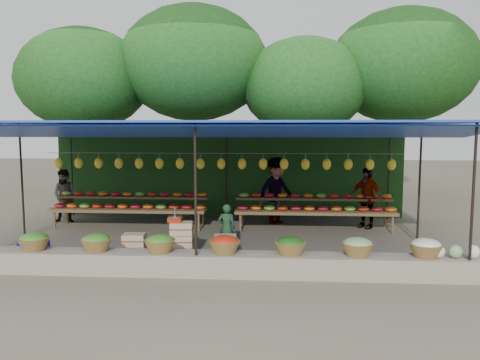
# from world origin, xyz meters

# --- Properties ---
(ground) EXTENTS (60.00, 60.00, 0.00)m
(ground) POSITION_xyz_m (0.00, 0.00, 0.00)
(ground) COLOR brown
(ground) RESTS_ON ground
(stone_curb) EXTENTS (10.60, 0.55, 0.40)m
(stone_curb) POSITION_xyz_m (0.00, -2.75, 0.20)
(stone_curb) COLOR gray
(stone_curb) RESTS_ON ground
(stall_canopy) EXTENTS (10.80, 6.60, 2.82)m
(stall_canopy) POSITION_xyz_m (0.00, 0.06, 2.68)
(stall_canopy) COLOR black
(stall_canopy) RESTS_ON ground
(produce_baskets) EXTENTS (8.98, 0.58, 0.34)m
(produce_baskets) POSITION_xyz_m (-0.10, -2.75, 0.56)
(produce_baskets) COLOR brown
(produce_baskets) RESTS_ON stone_curb
(netting_backdrop) EXTENTS (10.60, 0.06, 2.50)m
(netting_backdrop) POSITION_xyz_m (0.00, 3.15, 1.25)
(netting_backdrop) COLOR #204F1C
(netting_backdrop) RESTS_ON ground
(tree_row) EXTENTS (16.51, 5.50, 7.12)m
(tree_row) POSITION_xyz_m (0.50, 6.09, 4.70)
(tree_row) COLOR #3E2B16
(tree_row) RESTS_ON ground
(fruit_table_left) EXTENTS (4.21, 0.95, 0.93)m
(fruit_table_left) POSITION_xyz_m (-2.49, 1.35, 0.61)
(fruit_table_left) COLOR brown
(fruit_table_left) RESTS_ON ground
(fruit_table_right) EXTENTS (4.21, 0.95, 0.93)m
(fruit_table_right) POSITION_xyz_m (2.51, 1.35, 0.61)
(fruit_table_right) COLOR brown
(fruit_table_right) RESTS_ON ground
(crate_counter) EXTENTS (2.38, 0.38, 0.77)m
(crate_counter) POSITION_xyz_m (-0.51, -1.75, 0.31)
(crate_counter) COLOR #9E845A
(crate_counter) RESTS_ON ground
(weighing_scale) EXTENTS (0.29, 0.29, 0.31)m
(weighing_scale) POSITION_xyz_m (-0.62, -1.75, 0.84)
(weighing_scale) COLOR #AF260E
(weighing_scale) RESTS_ON crate_counter
(vendor_seated) EXTENTS (0.39, 0.26, 1.06)m
(vendor_seated) POSITION_xyz_m (0.38, -1.14, 0.53)
(vendor_seated) COLOR #1B3B21
(vendor_seated) RESTS_ON ground
(customer_left) EXTENTS (0.81, 0.66, 1.53)m
(customer_left) POSITION_xyz_m (-4.52, 1.78, 0.76)
(customer_left) COLOR slate
(customer_left) RESTS_ON ground
(customer_mid) EXTENTS (1.39, 1.27, 1.88)m
(customer_mid) POSITION_xyz_m (1.50, 2.04, 0.94)
(customer_mid) COLOR slate
(customer_mid) RESTS_ON ground
(customer_right) EXTENTS (0.99, 0.95, 1.66)m
(customer_right) POSITION_xyz_m (3.92, 1.61, 0.83)
(customer_right) COLOR slate
(customer_right) RESTS_ON ground
(blue_crate_front) EXTENTS (0.58, 0.46, 0.32)m
(blue_crate_front) POSITION_xyz_m (-3.64, -1.77, 0.16)
(blue_crate_front) COLOR navy
(blue_crate_front) RESTS_ON ground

